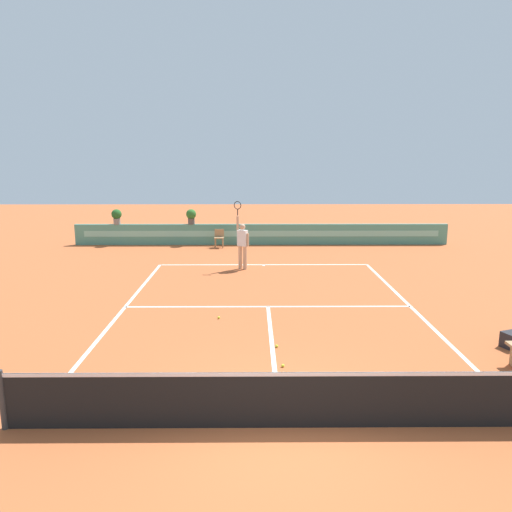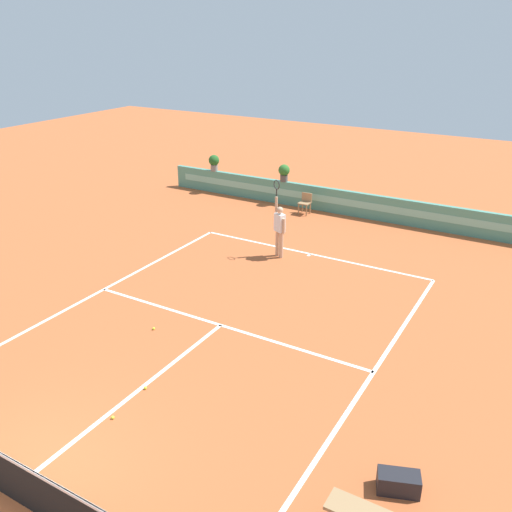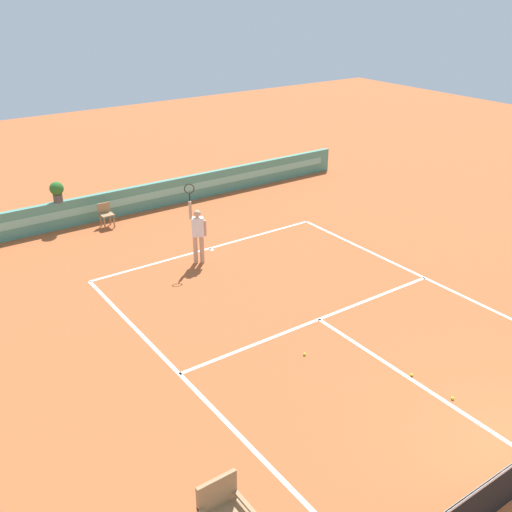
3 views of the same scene
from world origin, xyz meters
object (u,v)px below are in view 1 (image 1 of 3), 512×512
at_px(tennis_ball_by_sideline, 219,318).
at_px(potted_plant_left, 191,216).
at_px(potted_plant_far_left, 117,216).
at_px(tennis_player, 242,242).
at_px(tennis_ball_near_baseline, 277,346).
at_px(ball_kid_chair, 219,237).
at_px(tennis_ball_mid_court, 283,366).

xyz_separation_m(tennis_ball_by_sideline, potted_plant_left, (-2.04, 11.04, 1.38)).
bearing_deg(potted_plant_far_left, tennis_player, -40.38).
xyz_separation_m(tennis_ball_near_baseline, tennis_ball_by_sideline, (-1.45, 2.00, 0.00)).
bearing_deg(tennis_ball_by_sideline, potted_plant_far_left, 116.97).
bearing_deg(ball_kid_chair, tennis_player, -75.25).
xyz_separation_m(tennis_ball_near_baseline, potted_plant_far_left, (-7.07, 13.04, 1.38)).
relative_size(tennis_player, tennis_ball_mid_court, 38.01).
height_order(ball_kid_chair, potted_plant_far_left, potted_plant_far_left).
distance_m(tennis_player, tennis_ball_by_sideline, 5.93).
bearing_deg(tennis_ball_by_sideline, ball_kid_chair, 93.66).
relative_size(tennis_ball_near_baseline, potted_plant_far_left, 0.09).
distance_m(ball_kid_chair, tennis_ball_mid_court, 13.55).
relative_size(tennis_ball_near_baseline, tennis_ball_mid_court, 1.00).
height_order(ball_kid_chair, potted_plant_left, potted_plant_left).
relative_size(tennis_ball_mid_court, tennis_ball_by_sideline, 1.00).
height_order(tennis_ball_near_baseline, potted_plant_far_left, potted_plant_far_left).
xyz_separation_m(ball_kid_chair, tennis_ball_by_sideline, (0.66, -10.31, -0.44)).
distance_m(ball_kid_chair, potted_plant_left, 1.82).
relative_size(tennis_ball_by_sideline, potted_plant_left, 0.09).
distance_m(tennis_ball_near_baseline, tennis_ball_mid_court, 1.06).
height_order(ball_kid_chair, tennis_ball_mid_court, ball_kid_chair).
bearing_deg(tennis_player, tennis_ball_by_sideline, -95.12).
bearing_deg(tennis_ball_near_baseline, potted_plant_far_left, 118.45).
distance_m(tennis_ball_by_sideline, potted_plant_left, 11.31).
height_order(ball_kid_chair, tennis_ball_by_sideline, ball_kid_chair).
relative_size(ball_kid_chair, tennis_ball_near_baseline, 12.50).
distance_m(tennis_ball_near_baseline, potted_plant_far_left, 14.90).
bearing_deg(potted_plant_far_left, tennis_ball_mid_court, -63.13).
bearing_deg(potted_plant_far_left, tennis_ball_near_baseline, -61.55).
xyz_separation_m(ball_kid_chair, tennis_ball_mid_court, (2.19, -13.37, -0.44)).
bearing_deg(tennis_ball_mid_court, potted_plant_left, 104.19).
height_order(potted_plant_far_left, potted_plant_left, same).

